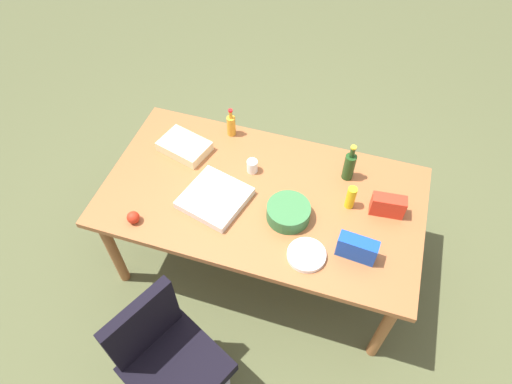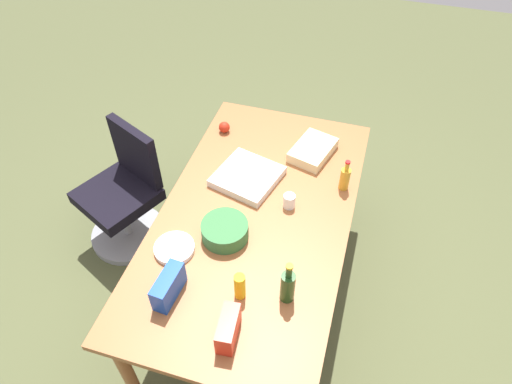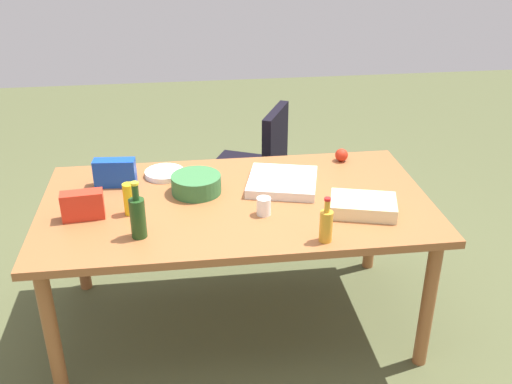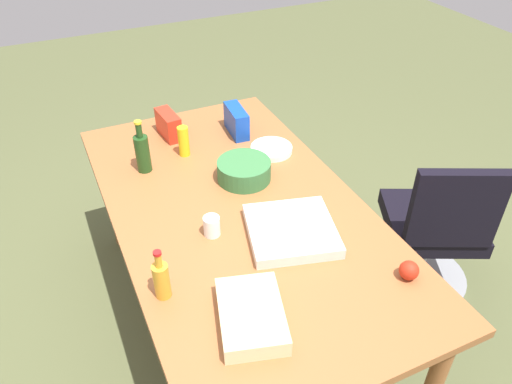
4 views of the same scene
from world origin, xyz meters
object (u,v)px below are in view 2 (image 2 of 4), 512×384
object	(u,v)px
conference_table	(255,223)
office_chair	(125,200)
salad_bowl	(225,231)
dressing_bottle	(345,178)
mustard_bottle	(240,286)
apple_red	(224,127)
paper_cup	(289,201)
chip_bag_red	(228,329)
pizza_box	(247,176)
paper_plate_stack	(174,248)
sheet_cake	(313,150)
chip_bag_blue	(168,286)
wine_bottle	(288,286)

from	to	relation	value
conference_table	office_chair	bearing A→B (deg)	78.66
salad_bowl	dressing_bottle	bearing A→B (deg)	-45.50
mustard_bottle	apple_red	bearing A→B (deg)	22.66
office_chair	mustard_bottle	size ratio (longest dim) A/B	5.72
paper_cup	chip_bag_red	bearing A→B (deg)	174.98
pizza_box	paper_plate_stack	bearing A→B (deg)	175.79
paper_plate_stack	chip_bag_red	world-z (taller)	chip_bag_red
apple_red	sheet_cake	bearing A→B (deg)	-95.22
pizza_box	paper_plate_stack	xyz separation A→B (m)	(-0.63, 0.22, -0.01)
mustard_bottle	conference_table	bearing A→B (deg)	8.43
conference_table	salad_bowl	world-z (taller)	salad_bowl
sheet_cake	chip_bag_blue	size ratio (longest dim) A/B	1.45
pizza_box	sheet_cake	world-z (taller)	sheet_cake
pizza_box	salad_bowl	world-z (taller)	salad_bowl
sheet_cake	salad_bowl	xyz separation A→B (m)	(-0.81, 0.33, 0.01)
paper_cup	salad_bowl	size ratio (longest dim) A/B	0.34
wine_bottle	chip_bag_red	size ratio (longest dim) A/B	1.38
apple_red	chip_bag_blue	xyz separation A→B (m)	(-1.30, -0.16, 0.04)
paper_cup	pizza_box	bearing A→B (deg)	64.32
apple_red	salad_bowl	size ratio (longest dim) A/B	0.29
paper_plate_stack	paper_cup	bearing A→B (deg)	-46.82
apple_red	mustard_bottle	bearing A→B (deg)	-157.34
paper_plate_stack	wine_bottle	bearing A→B (deg)	-99.56
conference_table	wine_bottle	distance (m)	0.60
apple_red	chip_bag_red	world-z (taller)	chip_bag_red
salad_bowl	paper_plate_stack	bearing A→B (deg)	126.08
dressing_bottle	chip_bag_red	world-z (taller)	dressing_bottle
office_chair	chip_bag_red	size ratio (longest dim) A/B	4.64
salad_bowl	chip_bag_red	size ratio (longest dim) A/B	1.31
apple_red	paper_cup	distance (m)	0.81
conference_table	pizza_box	distance (m)	0.31
dressing_bottle	chip_bag_blue	world-z (taller)	dressing_bottle
salad_bowl	chip_bag_blue	xyz separation A→B (m)	(-0.43, 0.14, 0.03)
sheet_cake	dressing_bottle	xyz separation A→B (m)	(-0.25, -0.24, 0.05)
pizza_box	salad_bowl	bearing A→B (deg)	-163.43
mustard_bottle	paper_cup	xyz separation A→B (m)	(0.65, -0.09, -0.04)
chip_bag_red	sheet_cake	bearing A→B (deg)	-4.89
office_chair	paper_plate_stack	size ratio (longest dim) A/B	4.22
dressing_bottle	chip_bag_blue	xyz separation A→B (m)	(-0.99, 0.71, -0.01)
chip_bag_blue	paper_cup	bearing A→B (deg)	-29.87
mustard_bottle	dressing_bottle	world-z (taller)	dressing_bottle
paper_plate_stack	salad_bowl	xyz separation A→B (m)	(0.17, -0.23, 0.03)
sheet_cake	pizza_box	bearing A→B (deg)	135.38
paper_plate_stack	paper_cup	size ratio (longest dim) A/B	2.44
conference_table	pizza_box	size ratio (longest dim) A/B	5.54
wine_bottle	paper_plate_stack	bearing A→B (deg)	80.44
office_chair	paper_cup	xyz separation A→B (m)	(-0.09, -1.21, 0.46)
pizza_box	wine_bottle	distance (m)	0.86
mustard_bottle	apple_red	xyz separation A→B (m)	(1.20, 0.50, -0.04)
conference_table	dressing_bottle	bearing A→B (deg)	-51.45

